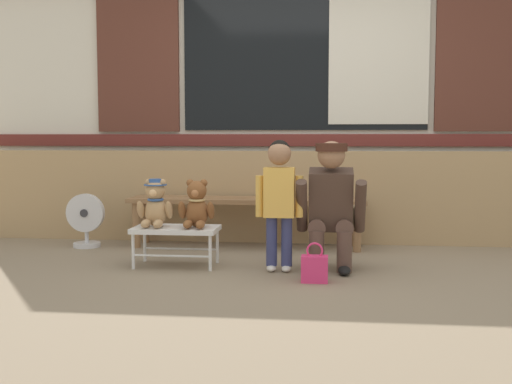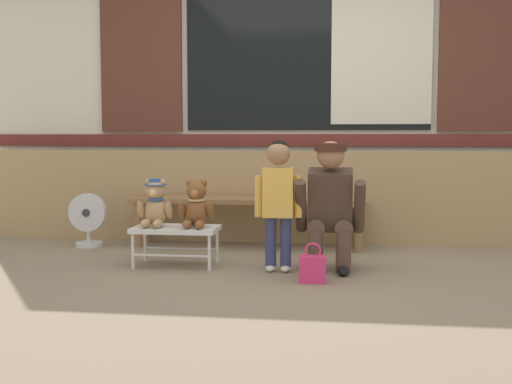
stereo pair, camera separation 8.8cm
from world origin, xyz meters
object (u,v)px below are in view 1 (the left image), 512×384
at_px(teddy_bear_with_hat, 155,204).
at_px(teddy_bear_plain, 197,206).
at_px(adult_crouching, 332,205).
at_px(child_standing, 279,191).
at_px(floor_fan, 86,221).
at_px(wooden_bench_long, 247,205).
at_px(small_display_bench, 176,231).
at_px(handbag_on_ground, 315,268).

distance_m(teddy_bear_with_hat, teddy_bear_plain, 0.32).
bearing_deg(adult_crouching, teddy_bear_with_hat, 179.70).
height_order(child_standing, floor_fan, child_standing).
height_order(teddy_bear_plain, child_standing, child_standing).
height_order(wooden_bench_long, child_standing, child_standing).
bearing_deg(wooden_bench_long, adult_crouching, -50.26).
bearing_deg(teddy_bear_plain, small_display_bench, -179.49).
bearing_deg(small_display_bench, handbag_on_ground, -21.83).
xyz_separation_m(wooden_bench_long, small_display_bench, (-0.42, -0.90, -0.11)).
bearing_deg(child_standing, floor_fan, 155.44).
relative_size(teddy_bear_with_hat, floor_fan, 0.76).
height_order(wooden_bench_long, adult_crouching, adult_crouching).
relative_size(small_display_bench, handbag_on_ground, 2.35).
height_order(adult_crouching, handbag_on_ground, adult_crouching).
distance_m(wooden_bench_long, floor_fan, 1.44).
bearing_deg(child_standing, teddy_bear_plain, 171.06).
bearing_deg(handbag_on_ground, wooden_bench_long, 115.61).
bearing_deg(handbag_on_ground, teddy_bear_plain, 154.65).
bearing_deg(small_display_bench, teddy_bear_plain, 0.51).
height_order(small_display_bench, handbag_on_ground, small_display_bench).
bearing_deg(child_standing, small_display_bench, 172.94).
bearing_deg(child_standing, wooden_bench_long, 110.28).
relative_size(child_standing, adult_crouching, 1.01).
xyz_separation_m(teddy_bear_with_hat, adult_crouching, (1.33, -0.01, 0.01)).
relative_size(teddy_bear_with_hat, teddy_bear_plain, 1.00).
distance_m(wooden_bench_long, teddy_bear_with_hat, 1.07).
bearing_deg(small_display_bench, floor_fan, 144.18).
height_order(wooden_bench_long, handbag_on_ground, wooden_bench_long).
xyz_separation_m(small_display_bench, teddy_bear_with_hat, (-0.16, 0.00, 0.21)).
height_order(teddy_bear_with_hat, floor_fan, teddy_bear_with_hat).
bearing_deg(handbag_on_ground, teddy_bear_with_hat, 160.72).
bearing_deg(wooden_bench_long, handbag_on_ground, -64.39).
height_order(small_display_bench, child_standing, child_standing).
height_order(wooden_bench_long, teddy_bear_with_hat, teddy_bear_with_hat).
distance_m(wooden_bench_long, small_display_bench, 1.00).
xyz_separation_m(adult_crouching, handbag_on_ground, (-0.12, -0.42, -0.38)).
distance_m(wooden_bench_long, child_standing, 1.08).
relative_size(teddy_bear_with_hat, adult_crouching, 0.38).
distance_m(wooden_bench_long, handbag_on_ground, 1.49).
bearing_deg(adult_crouching, small_display_bench, 179.77).
height_order(wooden_bench_long, floor_fan, floor_fan).
distance_m(small_display_bench, handbag_on_ground, 1.15).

